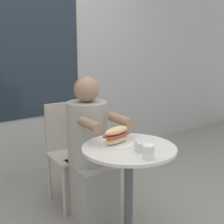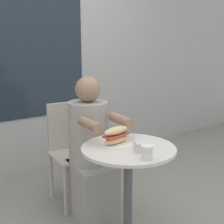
{
  "view_description": "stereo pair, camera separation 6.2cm",
  "coord_description": "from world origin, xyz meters",
  "px_view_note": "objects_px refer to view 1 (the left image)",
  "views": [
    {
      "loc": [
        -1.27,
        -1.44,
        1.39
      ],
      "look_at": [
        0.0,
        0.18,
        0.92
      ],
      "focal_mm": 50.0,
      "sensor_mm": 36.0,
      "label": 1
    },
    {
      "loc": [
        -1.23,
        -1.48,
        1.39
      ],
      "look_at": [
        0.0,
        0.18,
        0.92
      ],
      "focal_mm": 50.0,
      "sensor_mm": 36.0,
      "label": 2
    }
  ],
  "objects_px": {
    "seated_diner": "(90,158)",
    "sandwich_on_plate": "(116,137)",
    "drink_cup": "(149,152)",
    "cafe_table": "(129,176)",
    "diner_chair": "(69,143)"
  },
  "relations": [
    {
      "from": "diner_chair",
      "to": "cafe_table",
      "type": "bearing_deg",
      "value": 94.32
    },
    {
      "from": "seated_diner",
      "to": "drink_cup",
      "type": "bearing_deg",
      "value": 91.08
    },
    {
      "from": "sandwich_on_plate",
      "to": "seated_diner",
      "type": "bearing_deg",
      "value": 83.17
    },
    {
      "from": "seated_diner",
      "to": "sandwich_on_plate",
      "type": "bearing_deg",
      "value": 89.37
    },
    {
      "from": "cafe_table",
      "to": "seated_diner",
      "type": "distance_m",
      "value": 0.48
    },
    {
      "from": "diner_chair",
      "to": "sandwich_on_plate",
      "type": "height_order",
      "value": "diner_chair"
    },
    {
      "from": "diner_chair",
      "to": "sandwich_on_plate",
      "type": "bearing_deg",
      "value": 91.51
    },
    {
      "from": "diner_chair",
      "to": "seated_diner",
      "type": "xyz_separation_m",
      "value": [
        -0.01,
        -0.34,
        -0.03
      ]
    },
    {
      "from": "seated_diner",
      "to": "sandwich_on_plate",
      "type": "distance_m",
      "value": 0.48
    },
    {
      "from": "cafe_table",
      "to": "sandwich_on_plate",
      "type": "relative_size",
      "value": 3.28
    },
    {
      "from": "seated_diner",
      "to": "sandwich_on_plate",
      "type": "height_order",
      "value": "seated_diner"
    },
    {
      "from": "cafe_table",
      "to": "drink_cup",
      "type": "bearing_deg",
      "value": -102.41
    },
    {
      "from": "seated_diner",
      "to": "drink_cup",
      "type": "distance_m",
      "value": 0.76
    },
    {
      "from": "sandwich_on_plate",
      "to": "drink_cup",
      "type": "xyz_separation_m",
      "value": [
        -0.02,
        -0.32,
        -0.01
      ]
    },
    {
      "from": "cafe_table",
      "to": "drink_cup",
      "type": "relative_size",
      "value": 8.63
    }
  ]
}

